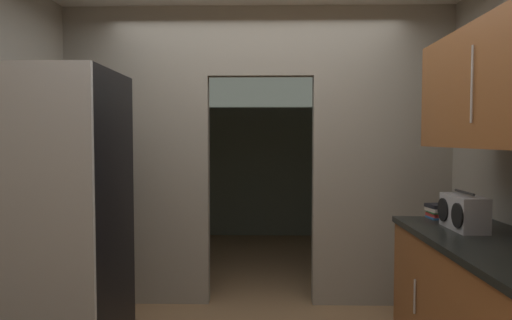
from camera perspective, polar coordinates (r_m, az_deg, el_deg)
name	(u,v)px	position (r m, az deg, el deg)	size (l,w,h in m)	color
kitchen_partition	(256,148)	(3.94, 0.06, 1.52)	(3.39, 0.12, 2.62)	#9E998C
adjoining_room_shell	(260,151)	(5.90, 0.53, 1.14)	(3.39, 2.89, 2.62)	gray
refrigerator	(52,222)	(3.11, -24.70, -7.26)	(0.82, 0.77, 1.89)	black
upper_cabinet_counterside	(507,84)	(2.74, 29.43, 8.47)	(0.36, 1.59, 0.69)	brown
boombox	(463,212)	(3.10, 25.04, -6.11)	(0.18, 0.37, 0.24)	#B2B2B7
book_stack	(437,211)	(3.46, 22.19, -6.06)	(0.15, 0.17, 0.10)	#2D609E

